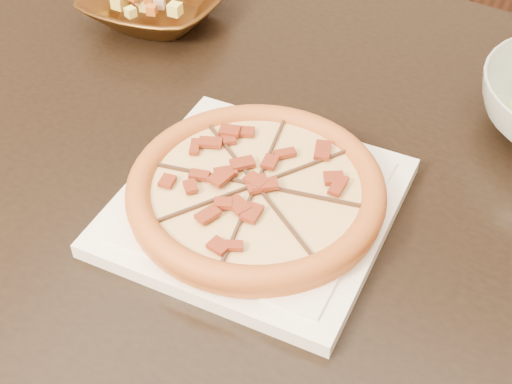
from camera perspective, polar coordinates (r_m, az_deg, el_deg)
dining_table at (r=0.96m, az=-1.01°, el=0.38°), size 1.53×1.07×0.75m
plate at (r=0.78m, az=0.00°, el=-1.03°), size 0.29×0.29×0.02m
pizza at (r=0.77m, az=-0.00°, el=0.21°), size 0.28×0.28×0.03m
bronze_bowl at (r=1.12m, az=-8.00°, el=14.68°), size 0.22×0.22×0.05m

